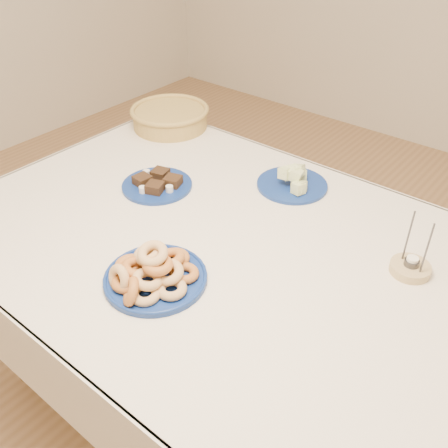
{
  "coord_description": "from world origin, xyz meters",
  "views": [
    {
      "loc": [
        0.67,
        -0.87,
        1.61
      ],
      "look_at": [
        0.0,
        -0.05,
        0.85
      ],
      "focal_mm": 40.0,
      "sensor_mm": 36.0,
      "label": 1
    }
  ],
  "objects_px": {
    "dining_table": "(235,273)",
    "donut_platter": "(153,273)",
    "melon_plate": "(293,181)",
    "wicker_basket": "(170,116)",
    "candle_holder": "(410,267)",
    "brownie_plate": "(157,184)"
  },
  "relations": [
    {
      "from": "candle_holder",
      "to": "wicker_basket",
      "type": "bearing_deg",
      "value": 167.3
    },
    {
      "from": "dining_table",
      "to": "candle_holder",
      "type": "xyz_separation_m",
      "value": [
        0.42,
        0.2,
        0.12
      ]
    },
    {
      "from": "dining_table",
      "to": "donut_platter",
      "type": "height_order",
      "value": "donut_platter"
    },
    {
      "from": "donut_platter",
      "to": "wicker_basket",
      "type": "xyz_separation_m",
      "value": [
        -0.62,
        0.7,
        0.02
      ]
    },
    {
      "from": "melon_plate",
      "to": "wicker_basket",
      "type": "height_order",
      "value": "wicker_basket"
    },
    {
      "from": "melon_plate",
      "to": "brownie_plate",
      "type": "height_order",
      "value": "melon_plate"
    },
    {
      "from": "brownie_plate",
      "to": "candle_holder",
      "type": "xyz_separation_m",
      "value": [
        0.81,
        0.12,
        0.0
      ]
    },
    {
      "from": "donut_platter",
      "to": "melon_plate",
      "type": "height_order",
      "value": "donut_platter"
    },
    {
      "from": "donut_platter",
      "to": "dining_table",
      "type": "bearing_deg",
      "value": 75.07
    },
    {
      "from": "wicker_basket",
      "to": "candle_holder",
      "type": "relative_size",
      "value": 2.4
    },
    {
      "from": "dining_table",
      "to": "melon_plate",
      "type": "relative_size",
      "value": 6.37
    },
    {
      "from": "dining_table",
      "to": "candle_holder",
      "type": "height_order",
      "value": "candle_holder"
    },
    {
      "from": "dining_table",
      "to": "candle_holder",
      "type": "distance_m",
      "value": 0.48
    },
    {
      "from": "wicker_basket",
      "to": "candle_holder",
      "type": "height_order",
      "value": "candle_holder"
    },
    {
      "from": "brownie_plate",
      "to": "wicker_basket",
      "type": "height_order",
      "value": "wicker_basket"
    },
    {
      "from": "melon_plate",
      "to": "wicker_basket",
      "type": "distance_m",
      "value": 0.64
    },
    {
      "from": "dining_table",
      "to": "brownie_plate",
      "type": "height_order",
      "value": "brownie_plate"
    },
    {
      "from": "donut_platter",
      "to": "brownie_plate",
      "type": "relative_size",
      "value": 1.43
    },
    {
      "from": "dining_table",
      "to": "donut_platter",
      "type": "relative_size",
      "value": 5.02
    },
    {
      "from": "dining_table",
      "to": "wicker_basket",
      "type": "height_order",
      "value": "wicker_basket"
    },
    {
      "from": "melon_plate",
      "to": "brownie_plate",
      "type": "xyz_separation_m",
      "value": [
        -0.35,
        -0.28,
        -0.01
      ]
    },
    {
      "from": "brownie_plate",
      "to": "wicker_basket",
      "type": "bearing_deg",
      "value": 128.71
    }
  ]
}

